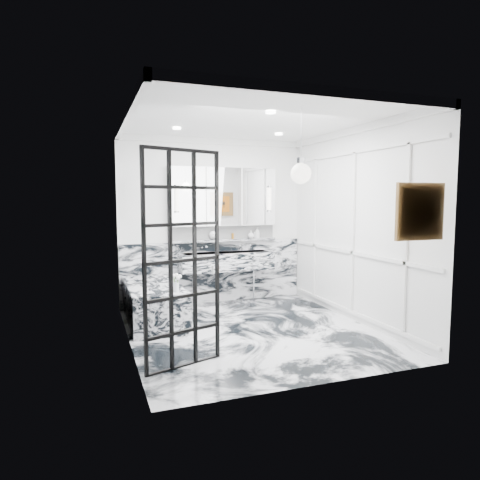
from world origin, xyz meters
name	(u,v)px	position (x,y,z in m)	size (l,w,h in m)	color
floor	(251,331)	(0.00, 0.00, 0.00)	(3.60, 3.60, 0.00)	silver
ceiling	(252,120)	(0.00, 0.00, 2.80)	(3.60, 3.60, 0.00)	white
wall_back	(213,221)	(0.00, 1.80, 1.40)	(3.60, 3.60, 0.00)	white
wall_front	(322,240)	(0.00, -1.80, 1.40)	(3.60, 3.60, 0.00)	white
wall_left	(127,231)	(-1.60, 0.00, 1.40)	(3.60, 3.60, 0.00)	white
wall_right	(354,225)	(1.60, 0.00, 1.40)	(3.60, 3.60, 0.00)	white
marble_clad_back	(214,272)	(0.00, 1.78, 0.53)	(3.18, 0.05, 1.05)	silver
marble_clad_left	(129,236)	(-1.59, 0.00, 1.34)	(0.02, 3.56, 2.68)	silver
panel_molding	(353,232)	(1.58, 0.00, 1.30)	(0.03, 3.40, 2.30)	white
soap_bottle_a	(257,233)	(0.78, 1.71, 1.18)	(0.07, 0.07, 0.19)	#8C5919
soap_bottle_b	(257,234)	(0.77, 1.71, 1.17)	(0.07, 0.07, 0.16)	#4C4C51
soap_bottle_c	(251,234)	(0.66, 1.71, 1.16)	(0.11, 0.11, 0.14)	silver
face_pot	(213,235)	(-0.03, 1.71, 1.17)	(0.14, 0.14, 0.14)	white
amber_bottle	(233,236)	(0.32, 1.71, 1.14)	(0.04, 0.04, 0.10)	#8C5919
flower_vase	(176,287)	(-0.96, 0.30, 0.61)	(0.07, 0.07, 0.12)	silver
crittall_door	(183,261)	(-1.12, -0.91, 1.14)	(0.88, 0.04, 2.28)	black
artwork	(420,212)	(1.17, -1.76, 1.65)	(0.49, 0.05, 0.49)	orange
pendant_light	(301,174)	(0.12, -1.14, 2.05)	(0.22, 0.22, 0.22)	white
trough_sink	(226,261)	(0.15, 1.55, 0.73)	(1.60, 0.45, 0.30)	silver
ledge	(223,240)	(0.15, 1.72, 1.07)	(1.90, 0.14, 0.04)	silver
subway_tile	(222,232)	(0.15, 1.78, 1.21)	(1.90, 0.03, 0.23)	white
mirror_cabinet	(223,197)	(0.15, 1.73, 1.82)	(1.90, 0.16, 1.00)	white
sconce_left	(177,199)	(-0.67, 1.63, 1.78)	(0.07, 0.07, 0.40)	white
sconce_right	(269,199)	(0.97, 1.63, 1.78)	(0.07, 0.07, 0.40)	white
bathtub	(154,303)	(-1.18, 0.90, 0.28)	(0.75, 1.65, 0.55)	silver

